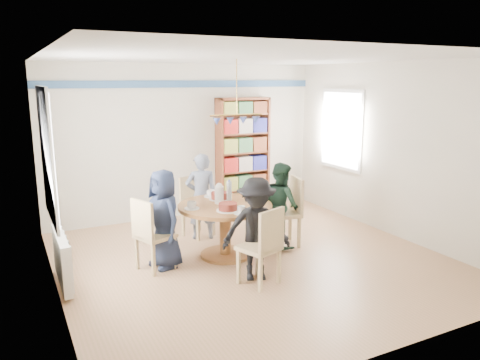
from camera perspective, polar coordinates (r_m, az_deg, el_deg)
ground at (r=6.51m, az=1.62°, el=-9.74°), size 5.00×5.00×0.00m
room_shell at (r=6.75m, az=-3.78°, el=5.51°), size 5.00×5.00×5.00m
radiator at (r=5.99m, az=-20.86°, el=-8.97°), size 0.12×1.00×0.60m
dining_table at (r=6.48m, az=-1.82°, el=-4.63°), size 1.30×1.30×0.75m
chair_left at (r=6.10m, az=-10.92°, el=-6.21°), size 0.55×0.55×0.96m
chair_right at (r=6.98m, az=5.98°, el=-3.42°), size 0.54×0.54×1.02m
chair_far at (r=7.40m, az=-5.55°, el=-2.83°), size 0.54×0.54×0.94m
chair_near at (r=5.59m, az=2.96°, el=-7.72°), size 0.55×0.55×0.96m
person_left at (r=6.18m, az=-9.26°, el=-4.69°), size 0.54×0.71×1.31m
person_right at (r=6.90m, az=5.01°, el=-3.01°), size 0.48×0.61×1.26m
person_far at (r=7.20m, az=-4.72°, el=-2.01°), size 0.56×0.45×1.34m
person_near at (r=5.73m, az=1.99°, el=-6.01°), size 0.95×0.74×1.29m
bookshelf at (r=8.71m, az=0.35°, el=2.98°), size 1.00×0.30×2.11m
tableware at (r=6.42m, az=-2.14°, el=-2.37°), size 1.18×1.18×0.31m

